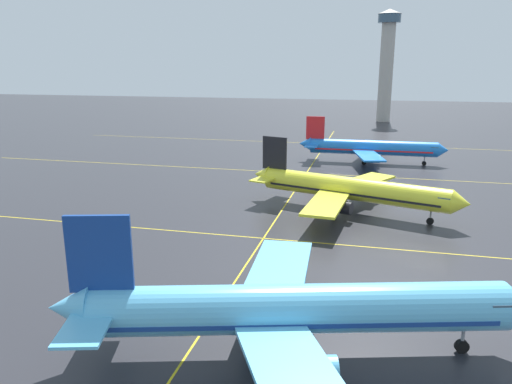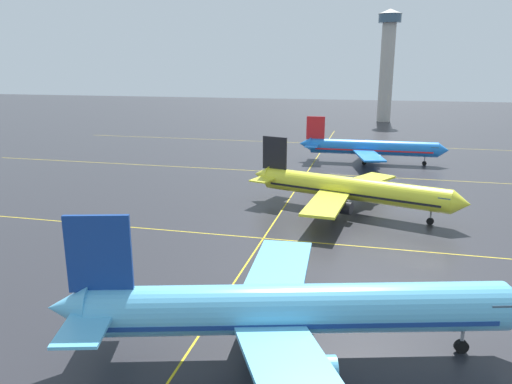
{
  "view_description": "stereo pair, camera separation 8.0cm",
  "coord_description": "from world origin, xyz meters",
  "px_view_note": "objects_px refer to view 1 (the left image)",
  "views": [
    {
      "loc": [
        13.03,
        -19.87,
        21.75
      ],
      "look_at": [
        -2.51,
        44.25,
        4.44
      ],
      "focal_mm": 34.16,
      "sensor_mm": 36.0,
      "label": 1
    },
    {
      "loc": [
        13.11,
        -19.85,
        21.75
      ],
      "look_at": [
        -2.51,
        44.25,
        4.44
      ],
      "focal_mm": 34.16,
      "sensor_mm": 36.0,
      "label": 2
    }
  ],
  "objects_px": {
    "control_tower": "(387,58)",
    "airliner_second_row": "(349,189)",
    "airliner_front_gate": "(294,310)",
    "airliner_third_row": "(371,148)"
  },
  "relations": [
    {
      "from": "control_tower",
      "to": "airliner_second_row",
      "type": "bearing_deg",
      "value": -92.85
    },
    {
      "from": "airliner_front_gate",
      "to": "airliner_third_row",
      "type": "bearing_deg",
      "value": 86.69
    },
    {
      "from": "airliner_second_row",
      "to": "control_tower",
      "type": "distance_m",
      "value": 128.99
    },
    {
      "from": "airliner_second_row",
      "to": "airliner_front_gate",
      "type": "bearing_deg",
      "value": -92.85
    },
    {
      "from": "airliner_second_row",
      "to": "control_tower",
      "type": "bearing_deg",
      "value": 87.15
    },
    {
      "from": "airliner_front_gate",
      "to": "airliner_third_row",
      "type": "xyz_separation_m",
      "value": [
        4.58,
        79.16,
        -0.41
      ]
    },
    {
      "from": "airliner_second_row",
      "to": "control_tower",
      "type": "xyz_separation_m",
      "value": [
        6.34,
        127.19,
        20.53
      ]
    },
    {
      "from": "airliner_front_gate",
      "to": "airliner_third_row",
      "type": "relative_size",
      "value": 1.1
    },
    {
      "from": "airliner_second_row",
      "to": "control_tower",
      "type": "relative_size",
      "value": 0.79
    },
    {
      "from": "airliner_front_gate",
      "to": "airliner_second_row",
      "type": "height_order",
      "value": "airliner_front_gate"
    }
  ]
}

